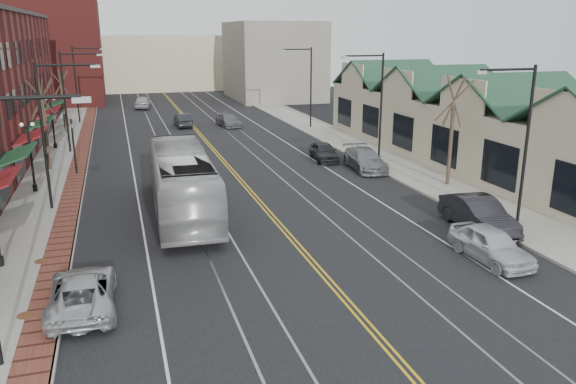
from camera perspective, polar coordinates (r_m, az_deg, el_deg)
ground at (r=20.54m, az=7.04°, el=-12.16°), size 160.00×160.00×0.00m
sidewalk_left at (r=37.95m, az=-23.07°, el=0.07°), size 4.00×120.00×0.15m
sidewalk_right at (r=42.49m, az=10.98°, el=2.68°), size 4.00×120.00×0.15m
building_right at (r=45.16m, az=17.92°, el=5.86°), size 8.00×36.00×4.60m
backdrop_left at (r=86.90m, az=-23.18°, el=13.01°), size 14.00×18.00×14.00m
backdrop_mid at (r=101.87m, az=-13.04°, el=12.71°), size 22.00×14.00×9.00m
backdrop_right at (r=84.64m, az=-1.55°, el=13.19°), size 12.00×16.00×11.00m
streetlight_l_1 at (r=32.96m, az=-22.98°, el=6.67°), size 3.33×0.25×8.00m
streetlight_l_2 at (r=48.80m, az=-21.28°, el=9.49°), size 3.33×0.25×8.00m
streetlight_l_3 at (r=64.71m, az=-20.40°, el=10.93°), size 3.33×0.25×8.00m
streetlight_r_0 at (r=29.56m, az=22.53°, el=5.78°), size 3.33×0.25×8.00m
streetlight_r_1 at (r=42.99m, az=8.94°, el=9.63°), size 3.33×0.25×8.00m
streetlight_r_2 at (r=57.75m, az=1.92°, el=11.40°), size 3.33×0.25×8.00m
lamppost_l_2 at (r=37.57m, az=-24.63°, el=3.10°), size 0.84×0.28×4.27m
lamppost_l_3 at (r=51.27m, az=-22.79°, el=6.41°), size 0.84×0.28×4.27m
tree_left_near at (r=43.18m, az=-23.49°, el=6.51°), size 1.78×1.37×6.48m
tree_left_far at (r=59.01m, az=-21.93°, el=8.66°), size 1.66×1.28×6.02m
tree_right_mid at (r=36.97m, az=16.30°, el=6.18°), size 1.90×1.46×6.93m
manhole_mid at (r=21.95m, az=-25.09°, el=-11.27°), size 0.60×0.60×0.02m
manhole_far at (r=26.48m, az=-23.73°, el=-6.44°), size 0.60×0.60×0.02m
traffic_signal at (r=41.22m, az=-20.97°, el=4.73°), size 0.18×0.15×3.80m
transit_bus at (r=31.06m, az=-10.72°, el=1.04°), size 3.42×12.90×3.57m
parked_suv at (r=21.69m, az=-20.16°, el=-9.49°), size 2.31×4.93×1.36m
parked_car_a at (r=26.02m, az=19.91°, el=-5.02°), size 1.92×4.45×1.50m
parked_car_b at (r=29.65m, az=18.75°, el=-2.16°), size 2.18×5.26×1.69m
parked_car_c at (r=40.94m, az=7.84°, el=3.30°), size 2.60×5.39×1.51m
parked_car_d at (r=43.59m, az=3.65°, el=4.12°), size 2.12×4.30×1.41m
distant_car_left at (r=60.30m, az=-10.62°, el=7.19°), size 1.58×4.26×1.39m
distant_car_right at (r=59.88m, az=-6.08°, el=7.27°), size 2.35×4.70×1.31m
distant_car_far at (r=76.06m, az=-14.55°, el=8.83°), size 2.56×5.03×1.64m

